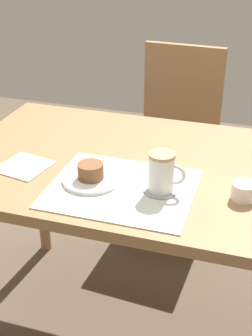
# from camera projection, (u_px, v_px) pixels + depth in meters

# --- Properties ---
(ground_plane) EXTENTS (4.40, 4.40, 0.02)m
(ground_plane) POSITION_uv_depth(u_px,v_px,m) (139.00, 326.00, 1.88)
(ground_plane) COLOR brown
(dining_table) EXTENTS (1.25, 0.78, 0.73)m
(dining_table) POSITION_uv_depth(u_px,v_px,m) (141.00, 183.00, 1.57)
(dining_table) COLOR #997047
(dining_table) RESTS_ON ground_plane
(wooden_chair) EXTENTS (0.45, 0.45, 0.92)m
(wooden_chair) POSITION_uv_depth(u_px,v_px,m) (174.00, 137.00, 2.27)
(wooden_chair) COLOR #997047
(wooden_chair) RESTS_ON ground_plane
(placemat) EXTENTS (0.43, 0.36, 0.00)m
(placemat) POSITION_uv_depth(u_px,v_px,m) (122.00, 188.00, 1.38)
(placemat) COLOR silver
(placemat) RESTS_ON dining_table
(pastry_plate) EXTENTS (0.17, 0.17, 0.01)m
(pastry_plate) POSITION_uv_depth(u_px,v_px,m) (91.00, 180.00, 1.41)
(pastry_plate) COLOR white
(pastry_plate) RESTS_ON placemat
(pastry) EXTENTS (0.08, 0.08, 0.05)m
(pastry) POSITION_uv_depth(u_px,v_px,m) (91.00, 171.00, 1.40)
(pastry) COLOR brown
(pastry) RESTS_ON pastry_plate
(coffee_coaster) EXTENTS (0.10, 0.10, 0.00)m
(coffee_coaster) POSITION_uv_depth(u_px,v_px,m) (161.00, 190.00, 1.36)
(coffee_coaster) COLOR #99999E
(coffee_coaster) RESTS_ON placemat
(coffee_mug) EXTENTS (0.11, 0.08, 0.12)m
(coffee_mug) POSITION_uv_depth(u_px,v_px,m) (162.00, 172.00, 1.33)
(coffee_mug) COLOR white
(coffee_mug) RESTS_ON coffee_coaster
(paper_napkin) EXTENTS (0.17, 0.17, 0.00)m
(paper_napkin) POSITION_uv_depth(u_px,v_px,m) (24.00, 166.00, 1.50)
(paper_napkin) COLOR silver
(paper_napkin) RESTS_ON dining_table
(sugar_bowl) EXTENTS (0.07, 0.07, 0.05)m
(sugar_bowl) POSITION_uv_depth(u_px,v_px,m) (244.00, 191.00, 1.32)
(sugar_bowl) COLOR white
(sugar_bowl) RESTS_ON dining_table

